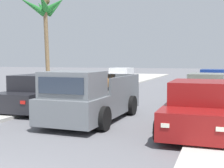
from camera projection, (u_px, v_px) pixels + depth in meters
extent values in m
cube|color=#B2AFA8|center=(42.00, 96.00, 17.78)|extent=(5.35, 60.00, 0.12)
cube|color=silver|center=(62.00, 97.00, 17.36)|extent=(0.16, 60.00, 0.10)
cube|color=slate|center=(94.00, 103.00, 11.01)|extent=(2.02, 5.14, 0.80)
cube|color=slate|center=(73.00, 84.00, 9.45)|extent=(1.75, 1.53, 0.80)
cube|color=#283342|center=(84.00, 82.00, 10.16)|extent=(1.38, 0.09, 0.44)
cube|color=#283342|center=(61.00, 86.00, 8.74)|extent=(1.46, 0.09, 0.48)
cube|color=slate|center=(126.00, 83.00, 11.44)|extent=(0.16, 3.30, 0.56)
cube|color=slate|center=(82.00, 82.00, 12.08)|extent=(0.16, 3.30, 0.56)
cube|color=slate|center=(117.00, 80.00, 13.30)|extent=(1.88, 0.14, 0.56)
cube|color=silver|center=(118.00, 99.00, 13.45)|extent=(1.83, 0.15, 0.20)
cylinder|color=black|center=(103.00, 119.00, 9.26)|extent=(0.27, 0.76, 0.76)
cylinder|color=black|center=(48.00, 115.00, 9.94)|extent=(0.27, 0.76, 0.76)
cylinder|color=black|center=(131.00, 105.00, 11.99)|extent=(0.27, 0.76, 0.76)
cylinder|color=black|center=(86.00, 103.00, 12.68)|extent=(0.27, 0.76, 0.76)
cube|color=red|center=(134.00, 93.00, 13.14)|extent=(0.22, 0.04, 0.18)
cube|color=red|center=(102.00, 92.00, 13.66)|extent=(0.22, 0.04, 0.18)
ellipsoid|color=orange|center=(102.00, 82.00, 11.63)|extent=(0.73, 1.71, 0.60)
sphere|color=orange|center=(92.00, 82.00, 10.74)|extent=(0.44, 0.44, 0.44)
cube|color=black|center=(106.00, 82.00, 12.07)|extent=(0.72, 0.13, 0.61)
cube|color=black|center=(102.00, 82.00, 11.63)|extent=(0.72, 0.13, 0.61)
cube|color=black|center=(97.00, 83.00, 11.20)|extent=(0.72, 0.13, 0.61)
cube|color=maroon|center=(197.00, 115.00, 9.00)|extent=(1.80, 4.22, 0.72)
cube|color=maroon|center=(198.00, 92.00, 9.04)|extent=(1.54, 2.11, 0.64)
cube|color=#283342|center=(196.00, 96.00, 8.13)|extent=(1.37, 0.09, 0.52)
cube|color=#283342|center=(200.00, 89.00, 9.96)|extent=(1.34, 0.09, 0.50)
cylinder|color=black|center=(159.00, 129.00, 8.08)|extent=(0.23, 0.64, 0.64)
cylinder|color=black|center=(172.00, 113.00, 10.54)|extent=(0.23, 0.64, 0.64)
cube|color=red|center=(220.00, 103.00, 10.78)|extent=(0.20, 0.04, 0.12)
cube|color=white|center=(220.00, 129.00, 6.80)|extent=(0.20, 0.04, 0.10)
cube|color=red|center=(183.00, 101.00, 11.19)|extent=(0.20, 0.04, 0.12)
cube|color=white|center=(165.00, 125.00, 7.20)|extent=(0.20, 0.04, 0.10)
cube|color=silver|center=(121.00, 80.00, 24.81)|extent=(1.86, 4.24, 0.72)
cube|color=silver|center=(122.00, 72.00, 24.85)|extent=(1.57, 2.14, 0.64)
cube|color=#283342|center=(118.00, 72.00, 23.93)|extent=(1.37, 0.11, 0.52)
cube|color=#283342|center=(125.00, 72.00, 25.77)|extent=(1.34, 0.11, 0.50)
cylinder|color=black|center=(128.00, 84.00, 23.31)|extent=(0.24, 0.65, 0.64)
cylinder|color=black|center=(106.00, 84.00, 23.87)|extent=(0.24, 0.65, 0.64)
cylinder|color=black|center=(136.00, 82.00, 25.78)|extent=(0.24, 0.65, 0.64)
cylinder|color=black|center=(115.00, 82.00, 26.34)|extent=(0.24, 0.65, 0.64)
cube|color=red|center=(135.00, 78.00, 26.61)|extent=(0.20, 0.05, 0.12)
cube|color=white|center=(121.00, 81.00, 22.61)|extent=(0.20, 0.05, 0.10)
cube|color=red|center=(121.00, 77.00, 27.00)|extent=(0.20, 0.05, 0.12)
cube|color=white|center=(106.00, 81.00, 22.99)|extent=(0.20, 0.05, 0.10)
cube|color=slate|center=(206.00, 95.00, 14.29)|extent=(1.84, 4.23, 0.72)
cube|color=slate|center=(206.00, 80.00, 14.14)|extent=(1.56, 2.13, 0.64)
cube|color=#283342|center=(207.00, 80.00, 15.05)|extent=(1.37, 0.10, 0.52)
cube|color=#283342|center=(205.00, 82.00, 13.24)|extent=(1.34, 0.10, 0.50)
cylinder|color=black|center=(189.00, 96.00, 15.83)|extent=(0.23, 0.64, 0.64)
cylinder|color=black|center=(183.00, 102.00, 13.40)|extent=(0.23, 0.64, 0.64)
cube|color=red|center=(187.00, 97.00, 12.53)|extent=(0.20, 0.04, 0.12)
cube|color=white|center=(196.00, 89.00, 16.47)|extent=(0.20, 0.04, 0.10)
cube|color=red|center=(219.00, 98.00, 12.09)|extent=(0.20, 0.04, 0.12)
cube|color=white|center=(221.00, 90.00, 16.04)|extent=(0.20, 0.04, 0.10)
cube|color=navy|center=(212.00, 84.00, 20.88)|extent=(1.87, 4.24, 0.72)
cube|color=navy|center=(213.00, 74.00, 20.92)|extent=(1.57, 2.14, 0.64)
cube|color=#283342|center=(212.00, 75.00, 20.01)|extent=(1.37, 0.11, 0.52)
cube|color=#283342|center=(213.00, 74.00, 21.82)|extent=(1.34, 0.11, 0.50)
cylinder|color=black|center=(197.00, 88.00, 20.00)|extent=(0.24, 0.65, 0.64)
cylinder|color=black|center=(200.00, 85.00, 22.43)|extent=(0.24, 0.65, 0.64)
cube|color=red|center=(223.00, 81.00, 22.61)|extent=(0.20, 0.05, 0.12)
cube|color=white|center=(221.00, 85.00, 18.69)|extent=(0.20, 0.05, 0.10)
cube|color=red|center=(205.00, 80.00, 23.06)|extent=(0.20, 0.05, 0.12)
cube|color=white|center=(200.00, 85.00, 19.12)|extent=(0.20, 0.05, 0.10)
cube|color=black|center=(39.00, 98.00, 13.09)|extent=(1.90, 4.26, 0.72)
cube|color=black|center=(37.00, 82.00, 12.94)|extent=(1.59, 2.15, 0.64)
cube|color=#283342|center=(48.00, 81.00, 13.87)|extent=(1.37, 0.12, 0.52)
cube|color=#283342|center=(24.00, 84.00, 12.02)|extent=(1.34, 0.12, 0.50)
cylinder|color=black|center=(36.00, 98.00, 14.62)|extent=(0.24, 0.65, 0.64)
cylinder|color=black|center=(71.00, 100.00, 14.07)|extent=(0.24, 0.65, 0.64)
cylinder|color=black|center=(1.00, 106.00, 12.14)|extent=(0.24, 0.65, 0.64)
cylinder|color=black|center=(41.00, 108.00, 11.60)|extent=(0.24, 0.65, 0.64)
cube|color=white|center=(50.00, 91.00, 15.28)|extent=(0.20, 0.05, 0.10)
cube|color=red|center=(23.00, 102.00, 10.89)|extent=(0.20, 0.05, 0.12)
cube|color=white|center=(73.00, 92.00, 14.91)|extent=(0.20, 0.05, 0.10)
cylinder|color=brown|center=(47.00, 45.00, 23.41)|extent=(0.31, 0.67, 6.64)
cone|color=#23702D|center=(56.00, 5.00, 22.99)|extent=(1.68, 0.72, 1.28)
cone|color=#23702D|center=(55.00, 8.00, 23.73)|extent=(1.20, 1.66, 1.44)
cone|color=#23702D|center=(42.00, 7.00, 23.87)|extent=(1.73, 1.46, 1.39)
cone|color=#23702D|center=(32.00, 5.00, 22.71)|extent=(1.90, 1.93, 1.53)
cone|color=#23702D|center=(43.00, 2.00, 22.25)|extent=(1.14, 1.99, 1.26)
sphere|color=brown|center=(46.00, 1.00, 23.15)|extent=(0.56, 0.56, 0.56)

